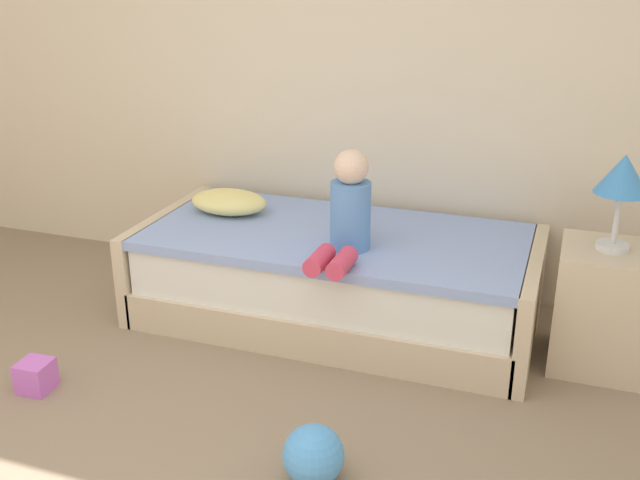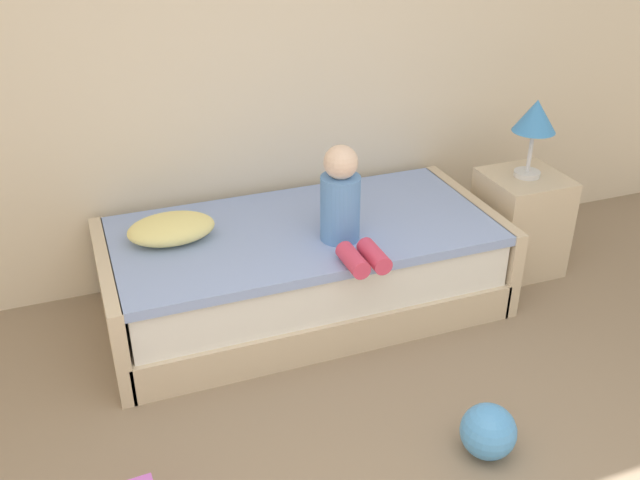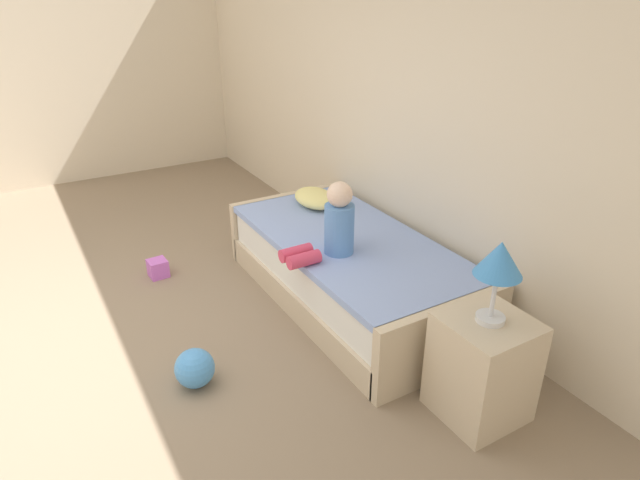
% 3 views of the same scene
% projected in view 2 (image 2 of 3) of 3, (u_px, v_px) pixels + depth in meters
% --- Properties ---
extents(wall_rear, '(7.20, 0.10, 2.90)m').
position_uv_depth(wall_rear, '(213.00, 24.00, 3.66)').
color(wall_rear, beige).
rests_on(wall_rear, ground).
extents(bed, '(2.11, 1.00, 0.50)m').
position_uv_depth(bed, '(304.00, 269.00, 3.83)').
color(bed, beige).
rests_on(bed, ground).
extents(nightstand, '(0.44, 0.44, 0.60)m').
position_uv_depth(nightstand, '(519.00, 222.00, 4.19)').
color(nightstand, beige).
rests_on(nightstand, ground).
extents(table_lamp, '(0.24, 0.24, 0.45)m').
position_uv_depth(table_lamp, '(535.00, 120.00, 3.89)').
color(table_lamp, silver).
rests_on(table_lamp, nightstand).
extents(child_figure, '(0.20, 0.51, 0.50)m').
position_uv_depth(child_figure, '(344.00, 206.00, 3.46)').
color(child_figure, '#598CD1').
rests_on(child_figure, bed).
extents(pillow, '(0.44, 0.30, 0.13)m').
position_uv_depth(pillow, '(171.00, 229.00, 3.55)').
color(pillow, '#F2E58C').
rests_on(pillow, bed).
extents(toy_ball, '(0.24, 0.24, 0.24)m').
position_uv_depth(toy_ball, '(488.00, 431.00, 2.92)').
color(toy_ball, '#4C99E5').
rests_on(toy_ball, ground).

